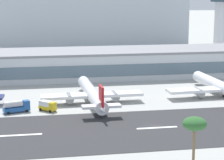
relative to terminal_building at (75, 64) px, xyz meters
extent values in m
plane|color=#A8A8A3|center=(15.95, -78.24, -6.10)|extent=(1400.00, 1400.00, 0.00)
cube|color=#2D2D30|center=(15.95, -79.86, -6.06)|extent=(800.00, 36.66, 0.08)
cube|color=white|center=(-22.32, -79.86, -6.01)|extent=(12.00, 1.20, 0.01)
cube|color=white|center=(16.42, -79.86, -6.01)|extent=(12.00, 1.20, 0.01)
cube|color=silver|center=(0.00, 0.06, -0.50)|extent=(187.55, 28.30, 11.19)
cube|color=slate|center=(0.00, -14.24, -1.06)|extent=(181.92, 0.30, 5.04)
cube|color=gray|center=(0.00, 0.06, 5.59)|extent=(189.42, 28.59, 1.00)
cylinder|color=silver|center=(88.52, 45.29, 10.04)|extent=(6.89, 6.89, 32.28)
cube|color=#A8B2BC|center=(18.32, 122.28, 12.35)|extent=(143.43, 39.64, 36.91)
cylinder|color=white|center=(1.59, -47.31, -2.80)|extent=(5.47, 42.66, 4.26)
sphere|color=white|center=(0.98, -26.04, -2.80)|extent=(4.04, 4.04, 4.04)
cone|color=white|center=(2.20, -68.58, -2.80)|extent=(4.05, 7.77, 3.83)
cube|color=white|center=(1.62, -48.17, -3.23)|extent=(35.95, 7.41, 0.94)
cylinder|color=gray|center=(9.66, -47.93, -3.97)|extent=(2.94, 6.03, 2.77)
cylinder|color=gray|center=(-6.43, -48.40, -3.97)|extent=(2.94, 6.03, 2.77)
cube|color=white|center=(2.15, -66.88, -2.38)|extent=(12.26, 3.86, 0.75)
cube|color=red|center=(2.15, -66.88, 0.60)|extent=(0.85, 5.76, 6.81)
cylinder|color=black|center=(1.65, -49.44, -5.51)|extent=(0.77, 0.77, 1.17)
cylinder|color=white|center=(50.50, -45.91, -2.72)|extent=(6.41, 43.82, 4.37)
sphere|color=white|center=(49.48, -24.10, -2.72)|extent=(4.15, 4.15, 4.15)
cube|color=white|center=(50.54, -46.78, -3.15)|extent=(42.51, 8.52, 0.96)
cylinder|color=gray|center=(41.05, -47.23, -3.92)|extent=(3.12, 6.24, 2.84)
cylinder|color=black|center=(50.61, -48.09, -5.50)|extent=(0.79, 0.79, 1.20)
cube|color=gold|center=(-14.03, -56.00, -5.05)|extent=(6.00, 5.88, 1.20)
cube|color=silver|center=(-14.55, -55.50, -3.65)|extent=(4.72, 4.65, 1.60)
cube|color=gold|center=(-12.47, -57.49, -3.70)|extent=(2.74, 2.76, 1.50)
cylinder|color=black|center=(-13.34, -58.32, -5.65)|extent=(0.84, 0.82, 0.90)
cylinder|color=black|center=(-11.68, -56.58, -5.65)|extent=(0.84, 0.82, 0.90)
cylinder|color=black|center=(-16.38, -55.42, -5.65)|extent=(0.84, 0.82, 0.90)
cylinder|color=black|center=(-14.72, -53.68, -5.65)|extent=(0.84, 0.82, 0.90)
cube|color=#23569E|center=(-24.04, -56.17, -4.95)|extent=(8.89, 4.96, 1.40)
cylinder|color=silver|center=(-25.02, -56.47, -3.20)|extent=(6.14, 3.69, 2.10)
cube|color=#23569E|center=(-20.95, -55.24, -3.35)|extent=(2.65, 2.88, 1.80)
cylinder|color=black|center=(-20.81, -56.55, -5.65)|extent=(0.94, 0.53, 0.90)
cylinder|color=black|center=(-21.57, -54.07, -5.65)|extent=(0.94, 0.53, 0.90)
cylinder|color=black|center=(-26.51, -58.28, -5.65)|extent=(0.94, 0.53, 0.90)
cylinder|color=black|center=(-27.26, -55.79, -5.65)|extent=(0.94, 0.53, 0.90)
cylinder|color=brown|center=(15.09, -113.18, -0.35)|extent=(0.57, 0.57, 11.50)
ellipsoid|color=#2D602D|center=(15.09, -113.18, 5.40)|extent=(5.17, 5.17, 2.84)
camera|label=1|loc=(-17.25, -198.21, 32.99)|focal=71.24mm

